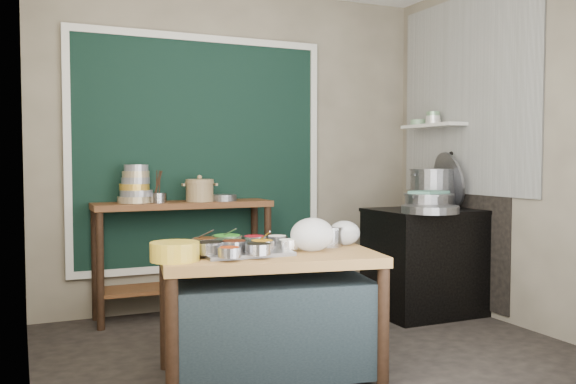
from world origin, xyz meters
name	(u,v)px	position (x,y,z in m)	size (l,w,h in m)	color
floor	(312,353)	(0.00, 0.00, -0.01)	(3.50, 3.00, 0.02)	#2F2923
back_wall	(237,148)	(0.00, 1.51, 1.40)	(3.50, 0.02, 2.80)	gray
left_wall	(23,140)	(-1.76, 0.00, 1.40)	(0.02, 3.00, 2.80)	gray
right_wall	(515,146)	(1.76, 0.00, 1.40)	(0.02, 3.00, 2.80)	gray
curtain_panel	(200,153)	(-0.35, 1.47, 1.35)	(2.10, 0.02, 1.90)	black
curtain_frame	(201,153)	(-0.35, 1.46, 1.35)	(2.22, 0.03, 2.02)	beige
tile_panel	(466,95)	(1.74, 0.55, 1.85)	(0.02, 1.70, 1.70)	#B2B2AA
soot_patch	(456,227)	(1.74, 0.65, 0.70)	(0.01, 1.30, 1.30)	black
wall_shelf	(433,126)	(1.63, 0.85, 1.60)	(0.22, 0.70, 0.03)	beige
prep_table	(269,316)	(-0.45, -0.35, 0.38)	(1.25, 0.72, 0.75)	olive
back_counter	(184,259)	(-0.55, 1.28, 0.47)	(1.45, 0.40, 0.95)	brown
stove_block	(427,263)	(1.35, 0.55, 0.42)	(0.90, 0.68, 0.85)	black
stove_top	(427,211)	(1.35, 0.55, 0.86)	(0.92, 0.69, 0.03)	black
condiment_tray	(244,252)	(-0.61, -0.35, 0.76)	(0.50, 0.36, 0.02)	gray
condiment_bowls	(239,245)	(-0.63, -0.33, 0.80)	(0.62, 0.50, 0.07)	gray
yellow_basin	(175,251)	(-1.03, -0.42, 0.80)	(0.26, 0.26, 0.10)	#B98C2F
saucepan	(326,236)	(-0.02, -0.25, 0.81)	(0.23, 0.23, 0.12)	gray
plastic_bag_a	(312,235)	(-0.20, -0.41, 0.85)	(0.27, 0.23, 0.20)	white
plastic_bag_b	(344,233)	(0.10, -0.26, 0.83)	(0.21, 0.18, 0.16)	white
bowl_stack	(135,186)	(-0.93, 1.31, 1.08)	(0.27, 0.27, 0.30)	tan
utensil_cup	(158,198)	(-0.77, 1.23, 0.99)	(0.13, 0.13, 0.08)	gray
ceramic_crock	(200,192)	(-0.42, 1.24, 1.03)	(0.24, 0.24, 0.16)	olive
wide_bowl	(224,198)	(-0.22, 1.23, 0.98)	(0.21, 0.21, 0.05)	gray
stock_pot	(433,188)	(1.54, 0.72, 1.05)	(0.43, 0.43, 0.33)	gray
pot_lid	(449,180)	(1.64, 0.64, 1.12)	(0.49, 0.49, 0.02)	gray
steamer	(429,202)	(1.31, 0.47, 0.95)	(0.42, 0.42, 0.14)	gray
green_cloth	(429,192)	(1.31, 0.47, 1.03)	(0.28, 0.22, 0.02)	#5B9476
shallow_pan	(430,209)	(1.14, 0.23, 0.91)	(0.44, 0.44, 0.06)	gray
shelf_bowl_stack	(433,118)	(1.63, 0.85, 1.67)	(0.14, 0.14, 0.11)	silver
shelf_bowl_green	(418,123)	(1.63, 1.08, 1.64)	(0.14, 0.14, 0.05)	gray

